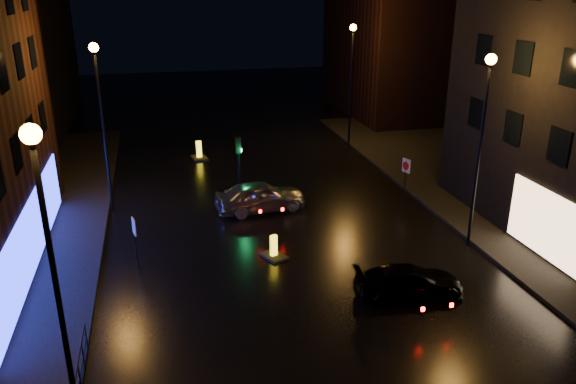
% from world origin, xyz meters
% --- Properties ---
extents(ground, '(120.00, 120.00, 0.00)m').
position_xyz_m(ground, '(0.00, 0.00, 0.00)').
color(ground, black).
rests_on(ground, ground).
extents(pavement_right, '(12.00, 44.00, 0.15)m').
position_xyz_m(pavement_right, '(14.00, 8.00, 0.07)').
color(pavement_right, black).
rests_on(pavement_right, ground).
extents(building_far_left, '(8.00, 16.00, 14.00)m').
position_xyz_m(building_far_left, '(-16.00, 35.00, 7.00)').
color(building_far_left, black).
rests_on(building_far_left, ground).
extents(building_far_right, '(8.00, 14.00, 12.00)m').
position_xyz_m(building_far_right, '(15.00, 32.00, 6.00)').
color(building_far_right, black).
rests_on(building_far_right, ground).
extents(street_lamp_lnear, '(0.44, 0.44, 8.37)m').
position_xyz_m(street_lamp_lnear, '(-7.80, -2.00, 5.56)').
color(street_lamp_lnear, black).
rests_on(street_lamp_lnear, ground).
extents(street_lamp_lfar, '(0.44, 0.44, 8.37)m').
position_xyz_m(street_lamp_lfar, '(-7.80, 14.00, 5.56)').
color(street_lamp_lfar, black).
rests_on(street_lamp_lfar, ground).
extents(street_lamp_rnear, '(0.44, 0.44, 8.37)m').
position_xyz_m(street_lamp_rnear, '(7.80, 6.00, 5.56)').
color(street_lamp_rnear, black).
rests_on(street_lamp_rnear, ground).
extents(street_lamp_rfar, '(0.44, 0.44, 8.37)m').
position_xyz_m(street_lamp_rfar, '(7.80, 22.00, 5.56)').
color(street_lamp_rfar, black).
rests_on(street_lamp_rfar, ground).
extents(traffic_signal, '(1.40, 2.40, 3.45)m').
position_xyz_m(traffic_signal, '(-1.20, 14.00, 0.50)').
color(traffic_signal, black).
rests_on(traffic_signal, ground).
extents(silver_hatchback, '(4.74, 2.33, 1.55)m').
position_xyz_m(silver_hatchback, '(-0.43, 12.12, 0.78)').
color(silver_hatchback, '#AFB1B7').
rests_on(silver_hatchback, ground).
extents(dark_sedan, '(4.23, 2.07, 1.18)m').
position_xyz_m(dark_sedan, '(3.36, 2.66, 0.59)').
color(dark_sedan, black).
rests_on(dark_sedan, ground).
extents(bollard_near, '(1.17, 1.37, 1.01)m').
position_xyz_m(bollard_near, '(-0.86, 6.91, 0.22)').
color(bollard_near, black).
rests_on(bollard_near, ground).
extents(bollard_far, '(1.11, 1.49, 1.20)m').
position_xyz_m(bollard_far, '(-2.67, 21.81, 0.26)').
color(bollard_far, black).
rests_on(bollard_far, ground).
extents(road_sign_left, '(0.16, 0.51, 2.11)m').
position_xyz_m(road_sign_left, '(-6.50, 7.50, 1.58)').
color(road_sign_left, black).
rests_on(road_sign_left, ground).
extents(road_sign_right, '(0.23, 0.54, 2.28)m').
position_xyz_m(road_sign_right, '(7.37, 11.84, 1.71)').
color(road_sign_right, black).
rests_on(road_sign_right, ground).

